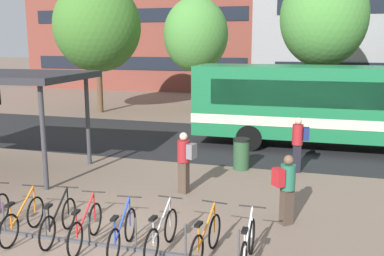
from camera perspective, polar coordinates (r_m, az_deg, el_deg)
name	(u,v)px	position (r m, az deg, el deg)	size (l,w,h in m)	color
ground	(89,248)	(9.35, -13.41, -15.07)	(200.00, 200.00, 0.00)	#7A6656
bus_lane_asphalt	(211,141)	(18.41, 2.45, -1.68)	(80.00, 7.20, 0.01)	#232326
city_bus	(354,105)	(17.63, 20.44, 2.90)	(12.07, 2.76, 3.20)	#196B3D
bike_rack	(90,241)	(9.45, -13.29, -14.18)	(7.20, 0.18, 0.70)	#47474C
parked_bicycle_orange_2	(23,220)	(10.10, -21.32, -11.15)	(0.52, 1.72, 0.99)	black
parked_bicycle_black_3	(59,222)	(9.76, -17.10, -11.65)	(0.52, 1.71, 0.99)	black
parked_bicycle_red_4	(86,228)	(9.33, -13.79, -12.57)	(0.52, 1.72, 0.99)	black
parked_bicycle_blue_5	(122,234)	(8.91, -9.13, -13.55)	(0.52, 1.72, 0.99)	black
parked_bicycle_silver_6	(162,234)	(8.80, -4.01, -13.73)	(0.52, 1.72, 0.99)	black
parked_bicycle_orange_7	(206,240)	(8.54, 1.85, -14.53)	(0.52, 1.72, 0.99)	black
parked_bicycle_white_8	(248,247)	(8.37, 7.32, -15.18)	(0.52, 1.72, 0.99)	black
commuter_grey_pack_0	(185,158)	(11.85, -0.97, -4.01)	(0.59, 0.44, 1.71)	#47382D
commuter_red_pack_1	(286,185)	(10.07, 12.25, -7.33)	(0.60, 0.57, 1.63)	#47382D
commuter_navy_pack_2	(299,141)	(14.16, 13.80, -1.65)	(0.54, 0.37, 1.78)	black
trash_bin	(241,154)	(14.30, 6.48, -3.38)	(0.55, 0.55, 1.03)	#284C2D
street_tree_0	(196,35)	(26.11, 0.51, 12.13)	(3.80, 3.80, 6.73)	brown
street_tree_1	(324,17)	(21.94, 16.90, 13.71)	(4.07, 4.07, 7.62)	brown
street_tree_3	(97,26)	(26.29, -12.31, 12.89)	(5.02, 5.02, 7.63)	brown
building_left_wing	(161,2)	(43.20, -4.13, 16.16)	(21.46, 11.97, 15.79)	brown
building_centre_block	(263,12)	(48.70, 9.30, 14.75)	(19.12, 13.16, 14.56)	brown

